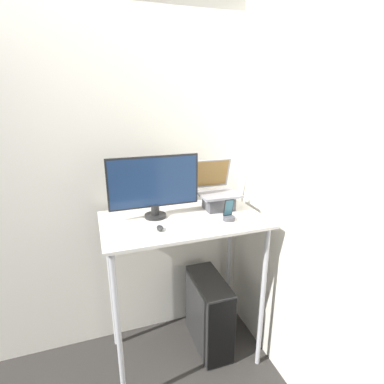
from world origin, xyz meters
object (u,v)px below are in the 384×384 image
(monitor, at_px, (154,186))
(computer_tower, at_px, (209,313))
(cell_phone, at_px, (229,215))
(mouse, at_px, (160,228))
(laptop, at_px, (217,196))
(keyboard, at_px, (193,224))

(monitor, height_order, computer_tower, monitor)
(cell_phone, bearing_deg, mouse, -178.91)
(cell_phone, bearing_deg, laptop, 85.19)
(mouse, bearing_deg, computer_tower, 21.66)
(laptop, bearing_deg, keyboard, -139.81)
(monitor, distance_m, cell_phone, 0.53)
(monitor, height_order, keyboard, monitor)
(laptop, distance_m, keyboard, 0.36)
(keyboard, distance_m, mouse, 0.22)
(cell_phone, bearing_deg, computer_tower, 112.92)
(monitor, xyz_separation_m, computer_tower, (0.38, -0.06, -1.06))
(cell_phone, height_order, computer_tower, cell_phone)
(keyboard, distance_m, cell_phone, 0.25)
(monitor, bearing_deg, mouse, -94.98)
(monitor, bearing_deg, laptop, 2.90)
(laptop, relative_size, cell_phone, 2.37)
(monitor, relative_size, mouse, 9.18)
(laptop, height_order, computer_tower, laptop)
(cell_phone, relative_size, computer_tower, 0.24)
(keyboard, bearing_deg, computer_tower, 37.99)
(keyboard, distance_m, computer_tower, 0.88)
(laptop, bearing_deg, computer_tower, -135.37)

